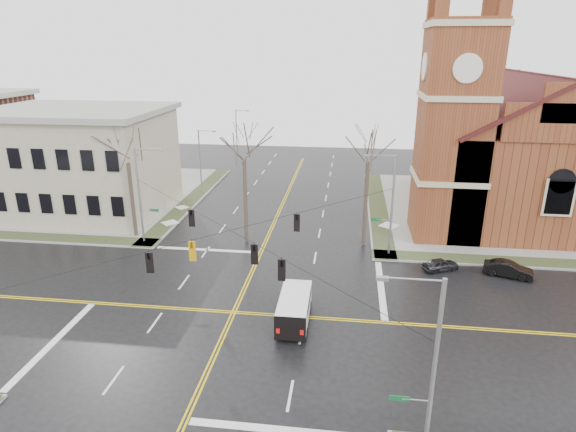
# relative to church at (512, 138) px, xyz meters

# --- Properties ---
(ground) EXTENTS (120.00, 120.00, 0.00)m
(ground) POSITION_rel_church_xyz_m (-24.76, -24.78, -8.43)
(ground) COLOR black
(ground) RESTS_ON ground
(sidewalks) EXTENTS (80.00, 80.00, 0.17)m
(sidewalks) POSITION_rel_church_xyz_m (-24.76, -24.78, -8.36)
(sidewalks) COLOR gray
(sidewalks) RESTS_ON ground
(road_markings) EXTENTS (100.00, 100.00, 0.01)m
(road_markings) POSITION_rel_church_xyz_m (-24.76, -24.78, -8.43)
(road_markings) COLOR gold
(road_markings) RESTS_ON ground
(church) EXTENTS (24.28, 27.48, 27.50)m
(church) POSITION_rel_church_xyz_m (0.00, 0.00, 0.00)
(church) COLOR brown
(church) RESTS_ON ground
(civic_building_a) EXTENTS (18.00, 14.00, 11.00)m
(civic_building_a) POSITION_rel_church_xyz_m (-46.76, -4.78, -2.93)
(civic_building_a) COLOR #9D957C
(civic_building_a) RESTS_ON ground
(signal_pole_ne) EXTENTS (2.75, 0.22, 9.00)m
(signal_pole_ne) POSITION_rel_church_xyz_m (-13.44, -13.28, -3.48)
(signal_pole_ne) COLOR gray
(signal_pole_ne) RESTS_ON ground
(signal_pole_nw) EXTENTS (2.75, 0.22, 9.00)m
(signal_pole_nw) POSITION_rel_church_xyz_m (-36.09, -13.28, -3.48)
(signal_pole_nw) COLOR gray
(signal_pole_nw) RESTS_ON ground
(signal_pole_se) EXTENTS (2.75, 0.22, 9.00)m
(signal_pole_se) POSITION_rel_church_xyz_m (-13.44, -36.28, -3.48)
(signal_pole_se) COLOR gray
(signal_pole_se) RESTS_ON ground
(span_wires) EXTENTS (23.02, 23.02, 0.03)m
(span_wires) POSITION_rel_church_xyz_m (-24.76, -24.78, -2.23)
(span_wires) COLOR black
(span_wires) RESTS_ON ground
(traffic_signals) EXTENTS (8.21, 8.26, 1.30)m
(traffic_signals) POSITION_rel_church_xyz_m (-24.76, -25.45, -2.98)
(traffic_signals) COLOR black
(traffic_signals) RESTS_ON ground
(streetlight_north_a) EXTENTS (2.30, 0.20, 8.00)m
(streetlight_north_a) POSITION_rel_church_xyz_m (-35.42, 3.22, -3.97)
(streetlight_north_a) COLOR gray
(streetlight_north_a) RESTS_ON ground
(streetlight_north_b) EXTENTS (2.30, 0.20, 8.00)m
(streetlight_north_b) POSITION_rel_church_xyz_m (-35.42, 23.22, -3.97)
(streetlight_north_b) COLOR gray
(streetlight_north_b) RESTS_ON ground
(cargo_van) EXTENTS (2.06, 5.21, 1.97)m
(cargo_van) POSITION_rel_church_xyz_m (-20.38, -25.37, -7.27)
(cargo_van) COLOR white
(cargo_van) RESTS_ON ground
(parked_car_a) EXTENTS (3.30, 2.40, 1.04)m
(parked_car_a) POSITION_rel_church_xyz_m (-9.20, -15.95, -7.91)
(parked_car_a) COLOR black
(parked_car_a) RESTS_ON ground
(parked_car_b) EXTENTS (4.02, 2.43, 1.25)m
(parked_car_b) POSITION_rel_church_xyz_m (-3.94, -16.41, -7.81)
(parked_car_b) COLOR black
(parked_car_b) RESTS_ON ground
(tree_nw_far) EXTENTS (4.00, 4.00, 10.91)m
(tree_nw_far) POSITION_rel_church_xyz_m (-37.63, -11.98, -0.53)
(tree_nw_far) COLOR #322820
(tree_nw_far) RESTS_ON ground
(tree_nw_near) EXTENTS (4.00, 4.00, 11.78)m
(tree_nw_near) POSITION_rel_church_xyz_m (-26.62, -11.63, 0.09)
(tree_nw_near) COLOR #322820
(tree_nw_near) RESTS_ON ground
(tree_ne) EXTENTS (4.00, 4.00, 11.75)m
(tree_ne) POSITION_rel_church_xyz_m (-15.47, -11.17, 0.07)
(tree_ne) COLOR #322820
(tree_ne) RESTS_ON ground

